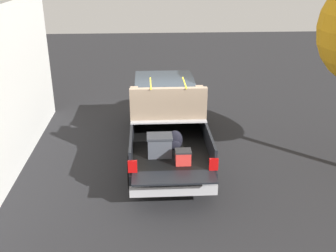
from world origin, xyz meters
name	(u,v)px	position (x,y,z in m)	size (l,w,h in m)	color
ground_plane	(167,153)	(0.00, 0.00, 0.00)	(40.00, 40.00, 0.00)	#262628
pickup_truck	(166,118)	(0.35, 0.00, 0.96)	(6.05, 2.06, 2.23)	black
building_facade	(2,97)	(-0.75, 4.07, 2.04)	(8.61, 0.36, 4.08)	white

